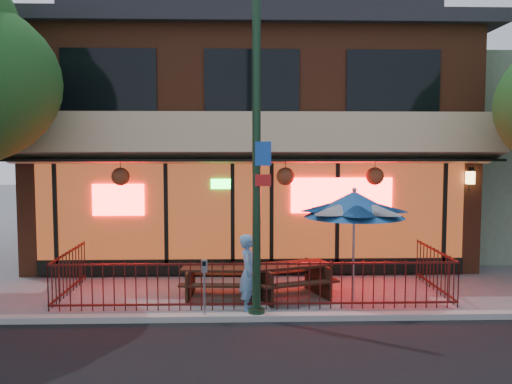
{
  "coord_description": "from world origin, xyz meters",
  "views": [
    {
      "loc": [
        -0.33,
        -10.67,
        3.28
      ],
      "look_at": [
        0.07,
        2.0,
        2.28
      ],
      "focal_mm": 38.0,
      "sensor_mm": 36.0,
      "label": 1
    }
  ],
  "objects_px": {
    "picnic_table_right": "(290,275)",
    "pedestrian": "(249,273)",
    "street_light": "(257,156)",
    "parking_meter_near": "(204,279)",
    "picnic_table_left": "(218,277)",
    "patio_umbrella": "(354,204)"
  },
  "relations": [
    {
      "from": "picnic_table_right",
      "to": "pedestrian",
      "type": "relative_size",
      "value": 1.33
    },
    {
      "from": "street_light",
      "to": "parking_meter_near",
      "type": "relative_size",
      "value": 5.91
    },
    {
      "from": "picnic_table_left",
      "to": "picnic_table_right",
      "type": "bearing_deg",
      "value": -1.23
    },
    {
      "from": "picnic_table_left",
      "to": "parking_meter_near",
      "type": "distance_m",
      "value": 1.68
    },
    {
      "from": "picnic_table_right",
      "to": "parking_meter_near",
      "type": "distance_m",
      "value": 2.43
    },
    {
      "from": "picnic_table_right",
      "to": "pedestrian",
      "type": "bearing_deg",
      "value": -132.77
    },
    {
      "from": "pedestrian",
      "to": "picnic_table_left",
      "type": "bearing_deg",
      "value": 37.8
    },
    {
      "from": "pedestrian",
      "to": "street_light",
      "type": "bearing_deg",
      "value": -158.01
    },
    {
      "from": "picnic_table_right",
      "to": "street_light",
      "type": "bearing_deg",
      "value": -117.65
    },
    {
      "from": "pedestrian",
      "to": "parking_meter_near",
      "type": "xyz_separation_m",
      "value": [
        -0.86,
        -0.58,
        0.01
      ]
    },
    {
      "from": "street_light",
      "to": "patio_umbrella",
      "type": "relative_size",
      "value": 2.84
    },
    {
      "from": "parking_meter_near",
      "to": "picnic_table_right",
      "type": "bearing_deg",
      "value": 41.63
    },
    {
      "from": "parking_meter_near",
      "to": "patio_umbrella",
      "type": "bearing_deg",
      "value": 22.69
    },
    {
      "from": "picnic_table_left",
      "to": "pedestrian",
      "type": "distance_m",
      "value": 1.29
    },
    {
      "from": "street_light",
      "to": "parking_meter_near",
      "type": "height_order",
      "value": "street_light"
    },
    {
      "from": "picnic_table_right",
      "to": "parking_meter_near",
      "type": "bearing_deg",
      "value": -138.37
    },
    {
      "from": "patio_umbrella",
      "to": "pedestrian",
      "type": "relative_size",
      "value": 1.56
    },
    {
      "from": "picnic_table_left",
      "to": "parking_meter_near",
      "type": "height_order",
      "value": "parking_meter_near"
    },
    {
      "from": "picnic_table_right",
      "to": "pedestrian",
      "type": "xyz_separation_m",
      "value": [
        -0.94,
        -1.02,
        0.3
      ]
    },
    {
      "from": "patio_umbrella",
      "to": "pedestrian",
      "type": "xyz_separation_m",
      "value": [
        -2.29,
        -0.73,
        -1.31
      ]
    },
    {
      "from": "picnic_table_left",
      "to": "picnic_table_right",
      "type": "height_order",
      "value": "picnic_table_right"
    },
    {
      "from": "street_light",
      "to": "picnic_table_right",
      "type": "distance_m",
      "value": 3.16
    }
  ]
}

